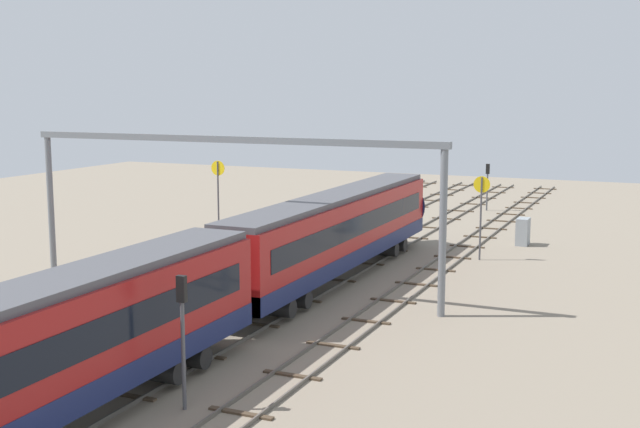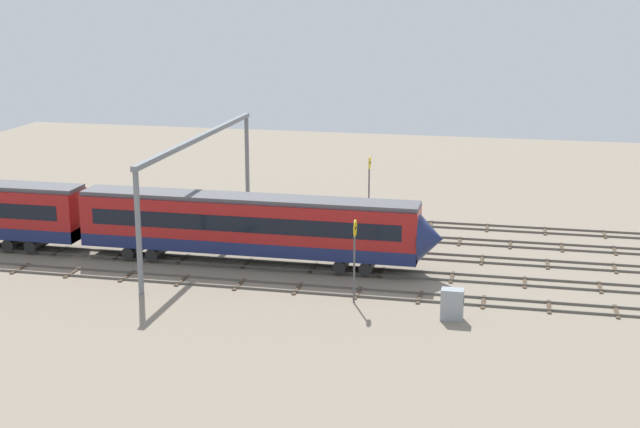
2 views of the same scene
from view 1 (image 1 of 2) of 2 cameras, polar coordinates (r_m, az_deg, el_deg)
The scene contains 13 objects.
ground_plane at distance 52.29m, azimuth -1.40°, elevation -3.10°, with size 107.35×107.35×0.00m, color gray.
track_near_foreground at distance 49.23m, azimuth 8.13°, elevation -3.86°, with size 91.35×2.40×0.16m.
track_with_train at distance 50.58m, azimuth 3.22°, elevation -3.45°, with size 91.35×2.40×0.16m.
track_middle at distance 52.28m, azimuth -1.40°, elevation -3.03°, with size 91.35×2.40×0.16m.
track_second_far at distance 54.30m, azimuth -5.69°, elevation -2.63°, with size 91.35×2.40×0.16m.
track_far_background at distance 56.60m, azimuth -9.66°, elevation -2.24°, with size 91.35×2.40×0.16m.
train at distance 35.42m, azimuth -6.16°, elevation -4.49°, with size 50.40×3.24×4.80m.
overhead_gantry at distance 42.84m, azimuth -6.74°, elevation 3.13°, with size 0.40×24.22×8.35m.
speed_sign_near_foreground at distance 56.75m, azimuth -7.17°, elevation 1.73°, with size 0.14×1.03×5.87m.
speed_sign_mid_trackside at distance 52.07m, azimuth 11.26°, elevation 0.67°, with size 0.14×1.05×5.35m.
signal_light_trackside_approach at distance 73.86m, azimuth 11.69°, elevation 2.37°, with size 0.31×0.32×4.19m.
signal_light_trackside_departure at distance 27.67m, azimuth -9.63°, elevation -7.54°, with size 0.31×0.32×4.65m.
relay_cabinet at distance 58.14m, azimuth 14.07°, elevation -1.21°, with size 1.34×0.81×1.90m.
Camera 1 is at (-46.33, -21.75, 10.74)m, focal length 45.52 mm.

